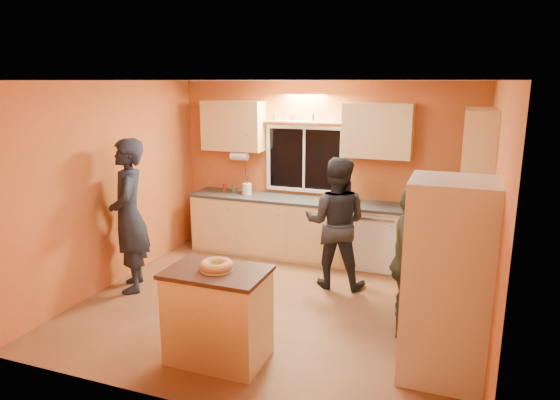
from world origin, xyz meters
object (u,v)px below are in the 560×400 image
at_px(refrigerator, 447,281).
at_px(person_center, 336,223).
at_px(person_right, 408,263).
at_px(island, 218,314).
at_px(person_left, 129,216).

bearing_deg(refrigerator, person_center, 130.63).
bearing_deg(person_right, person_center, 40.07).
xyz_separation_m(refrigerator, person_right, (-0.39, 0.63, -0.11)).
distance_m(island, person_right, 1.98).
height_order(person_left, person_right, person_left).
xyz_separation_m(refrigerator, person_center, (-1.40, 1.64, -0.06)).
bearing_deg(person_left, refrigerator, 47.76).
relative_size(refrigerator, person_left, 0.94).
height_order(refrigerator, person_center, refrigerator).
bearing_deg(island, refrigerator, 13.60).
bearing_deg(person_left, island, 25.40).
xyz_separation_m(refrigerator, person_left, (-3.79, 0.64, 0.06)).
distance_m(person_center, person_right, 1.43).
height_order(refrigerator, person_left, person_left).
height_order(refrigerator, island, refrigerator).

